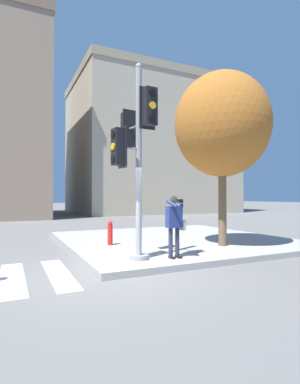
{
  "coord_description": "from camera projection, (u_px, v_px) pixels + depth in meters",
  "views": [
    {
      "loc": [
        -2.25,
        -6.54,
        1.76
      ],
      "look_at": [
        0.94,
        0.18,
        1.87
      ],
      "focal_mm": 28.0,
      "sensor_mm": 36.0,
      "label": 1
    }
  ],
  "objects": [
    {
      "name": "ground_plane",
      "position": [
        116.0,
        273.0,
        6.84
      ],
      "size": [
        160.0,
        160.0,
        0.0
      ],
      "primitive_type": "plane",
      "color": "slate"
    },
    {
      "name": "sidewalk_corner",
      "position": [
        173.0,
        240.0,
        11.51
      ],
      "size": [
        8.0,
        8.0,
        0.16
      ],
      "color": "#9E9B96",
      "rests_on": "ground_plane"
    },
    {
      "name": "traffic_signal_pole",
      "position": [
        134.0,
        147.0,
        7.54
      ],
      "size": [
        0.99,
        1.5,
        5.01
      ],
      "color": "#939399",
      "rests_on": "sidewalk_corner"
    },
    {
      "name": "person_photographer",
      "position": [
        175.0,
        221.0,
        7.79
      ],
      "size": [
        0.58,
        0.54,
        1.61
      ],
      "color": "black",
      "rests_on": "sidewalk_corner"
    },
    {
      "name": "street_tree",
      "position": [
        222.0,
        125.0,
        9.79
      ],
      "size": [
        3.11,
        3.11,
        5.67
      ],
      "color": "brown",
      "rests_on": "sidewalk_corner"
    },
    {
      "name": "fire_hydrant",
      "position": [
        110.0,
        233.0,
        9.88
      ],
      "size": [
        0.17,
        0.23,
        0.78
      ],
      "color": "red",
      "rests_on": "sidewalk_corner"
    },
    {
      "name": "building_right",
      "position": [
        148.0,
        148.0,
        35.54
      ],
      "size": [
        17.2,
        13.6,
        14.99
      ],
      "color": "tan",
      "rests_on": "ground_plane"
    }
  ]
}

